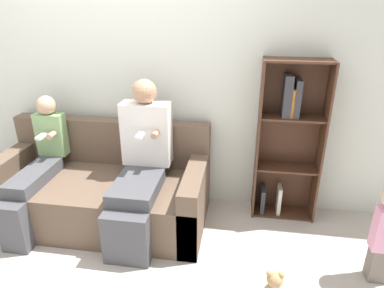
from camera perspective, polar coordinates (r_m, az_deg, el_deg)
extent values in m
plane|color=#BCB2A8|center=(2.96, -16.51, -17.61)|extent=(14.00, 14.00, 0.00)
cube|color=silver|center=(3.26, -11.65, 11.89)|extent=(10.00, 0.06, 2.55)
cube|color=brown|center=(3.18, -15.39, -9.58)|extent=(1.87, 0.74, 0.42)
cube|color=brown|center=(3.43, -12.87, -2.71)|extent=(1.87, 0.15, 0.85)
cube|color=brown|center=(3.56, -28.36, -6.47)|extent=(0.16, 0.74, 0.59)
cube|color=brown|center=(2.91, 0.31, -9.98)|extent=(0.16, 0.74, 0.59)
cube|color=#47474C|center=(2.72, -10.93, -15.34)|extent=(0.36, 0.12, 0.42)
cube|color=#47474C|center=(2.83, -9.19, -7.13)|extent=(0.36, 0.53, 0.11)
cube|color=white|center=(2.99, -7.55, 1.75)|extent=(0.42, 0.19, 0.55)
sphere|color=tan|center=(2.88, -7.94, 8.66)|extent=(0.21, 0.21, 0.21)
cylinder|color=tan|center=(2.81, -6.15, 1.61)|extent=(0.05, 0.10, 0.05)
cube|color=white|center=(2.80, -8.69, 1.36)|extent=(0.05, 0.12, 0.02)
cube|color=#47474C|center=(3.12, -27.51, -12.28)|extent=(0.22, 0.12, 0.42)
cube|color=#47474C|center=(3.24, -24.82, -4.98)|extent=(0.22, 0.60, 0.11)
cube|color=#84AD70|center=(3.41, -22.39, 1.51)|extent=(0.26, 0.12, 0.40)
sphere|color=tan|center=(3.33, -23.11, 5.97)|extent=(0.17, 0.17, 0.17)
cylinder|color=tan|center=(3.28, -22.34, 1.39)|extent=(0.05, 0.10, 0.05)
cube|color=white|center=(3.28, -23.86, 1.13)|extent=(0.05, 0.12, 0.02)
cube|color=#70665B|center=(2.92, 28.74, -17.06)|extent=(0.15, 0.11, 0.27)
cube|color=#4C2D1E|center=(3.07, 10.90, 0.42)|extent=(0.02, 0.25, 1.44)
cube|color=#4C2D1E|center=(3.14, 20.75, -0.19)|extent=(0.02, 0.25, 1.44)
cube|color=#4C2D1E|center=(3.20, 15.67, 0.91)|extent=(0.56, 0.02, 1.44)
cube|color=#4C2D1E|center=(3.43, 14.58, -10.91)|extent=(0.52, 0.21, 0.02)
cube|color=#4C2D1E|center=(3.19, 15.42, -3.81)|extent=(0.52, 0.21, 0.02)
cube|color=#4C2D1E|center=(3.01, 16.36, 4.27)|extent=(0.52, 0.21, 0.02)
cube|color=#4C2D1E|center=(2.90, 17.43, 13.15)|extent=(0.52, 0.21, 0.02)
cube|color=#333338|center=(3.34, 11.66, -8.94)|extent=(0.04, 0.18, 0.24)
cube|color=orange|center=(2.97, 16.17, 6.67)|extent=(0.05, 0.15, 0.24)
cube|color=#C63838|center=(2.98, 16.45, 6.42)|extent=(0.04, 0.12, 0.22)
cube|color=#333338|center=(2.97, 17.10, 7.29)|extent=(0.05, 0.17, 0.32)
cube|color=beige|center=(3.35, 14.27, -8.84)|extent=(0.03, 0.16, 0.27)
cube|color=#333338|center=(2.95, 15.55, 7.75)|extent=(0.07, 0.18, 0.35)
sphere|color=tan|center=(2.43, 13.64, -21.08)|extent=(0.11, 0.11, 0.11)
sphere|color=tan|center=(2.40, 12.80, -20.33)|extent=(0.04, 0.04, 0.04)
sphere|color=tan|center=(2.40, 14.68, -20.37)|extent=(0.04, 0.04, 0.04)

